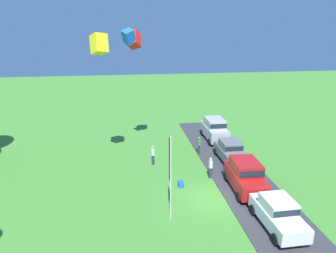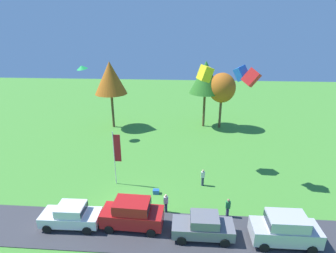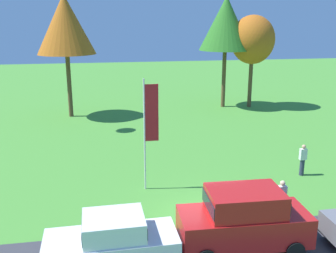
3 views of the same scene
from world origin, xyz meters
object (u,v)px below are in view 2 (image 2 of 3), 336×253
at_px(tree_far_right, 110,78).
at_px(kite_delta_trailing_tail, 82,67).
at_px(cooler_box, 156,192).
at_px(car_suv_by_flagpole, 132,213).
at_px(person_on_lawn, 166,203).
at_px(car_suv_mid_row, 285,228).
at_px(car_sedan_far_end, 203,225).
at_px(tree_left_of_center, 222,88).
at_px(kite_box_over_trees, 251,78).
at_px(kite_box_high_left, 241,73).
at_px(flag_banner, 116,152).
at_px(person_watching_sky, 228,208).
at_px(person_beside_suv, 203,177).
at_px(car_sedan_near_entrance, 71,215).
at_px(kite_box_low_drifter, 205,74).
at_px(tree_right_of_center, 206,77).

height_order(tree_far_right, kite_delta_trailing_tail, kite_delta_trailing_tail).
bearing_deg(tree_far_right, cooler_box, -63.37).
bearing_deg(car_suv_by_flagpole, person_on_lawn, 38.85).
bearing_deg(car_suv_mid_row, car_sedan_far_end, 178.37).
relative_size(tree_left_of_center, kite_box_over_trees, 6.28).
relative_size(car_suv_by_flagpole, kite_delta_trailing_tail, 3.36).
bearing_deg(car_sedan_far_end, kite_box_high_left, 68.37).
distance_m(tree_far_right, kite_box_over_trees, 22.13).
height_order(car_sedan_far_end, cooler_box, car_sedan_far_end).
distance_m(tree_left_of_center, flag_banner, 20.40).
xyz_separation_m(person_watching_sky, tree_far_right, (-14.65, 19.87, 6.69)).
height_order(flag_banner, kite_box_high_left, kite_box_high_left).
distance_m(tree_far_right, kite_delta_trailing_tail, 5.37).
bearing_deg(tree_left_of_center, kite_box_high_left, -91.43).
bearing_deg(kite_box_high_left, kite_delta_trailing_tail, 152.71).
bearing_deg(person_beside_suv, tree_left_of_center, 78.27).
bearing_deg(tree_left_of_center, kite_box_over_trees, -88.43).
relative_size(car_suv_mid_row, kite_delta_trailing_tail, 3.31).
height_order(car_sedan_near_entrance, flag_banner, flag_banner).
distance_m(car_suv_by_flagpole, kite_box_over_trees, 14.90).
height_order(kite_box_low_drifter, kite_box_high_left, kite_box_high_left).
bearing_deg(kite_delta_trailing_tail, car_sedan_far_end, -50.15).
bearing_deg(cooler_box, car_sedan_far_end, -51.92).
height_order(tree_far_right, tree_right_of_center, tree_right_of_center).
relative_size(car_sedan_far_end, cooler_box, 7.87).
distance_m(car_suv_by_flagpole, tree_left_of_center, 24.63).
height_order(person_beside_suv, tree_right_of_center, tree_right_of_center).
relative_size(person_watching_sky, kite_box_high_left, 1.49).
bearing_deg(car_suv_by_flagpole, flag_banner, 113.99).
bearing_deg(tree_far_right, person_on_lawn, -63.73).
xyz_separation_m(car_sedan_near_entrance, person_watching_sky, (11.99, 1.90, -0.16)).
distance_m(car_suv_mid_row, kite_box_high_left, 12.85).
bearing_deg(flag_banner, cooler_box, -19.93).
distance_m(car_suv_by_flagpole, car_sedan_far_end, 5.32).
xyz_separation_m(car_sedan_far_end, flag_banner, (-7.87, 6.52, 2.42)).
height_order(car_suv_mid_row, tree_right_of_center, tree_right_of_center).
height_order(car_sedan_near_entrance, kite_box_low_drifter, kite_box_low_drifter).
bearing_deg(cooler_box, person_on_lawn, -66.17).
height_order(person_watching_sky, kite_delta_trailing_tail, kite_delta_trailing_tail).
xyz_separation_m(car_suv_by_flagpole, person_on_lawn, (2.37, 1.91, -0.42)).
distance_m(car_sedan_far_end, flag_banner, 10.50).
xyz_separation_m(tree_right_of_center, tree_left_of_center, (2.42, -0.48, -1.43)).
distance_m(cooler_box, kite_box_high_left, 13.14).
relative_size(tree_left_of_center, flag_banner, 1.53).
relative_size(car_suv_by_flagpole, cooler_box, 8.33).
xyz_separation_m(tree_far_right, kite_box_low_drifter, (12.91, -11.47, 2.58)).
bearing_deg(car_suv_by_flagpole, tree_left_of_center, 68.19).
xyz_separation_m(car_suv_mid_row, kite_box_over_trees, (-1.50, 8.10, 9.00)).
height_order(car_suv_by_flagpole, kite_box_over_trees, kite_box_over_trees).
bearing_deg(cooler_box, kite_box_low_drifter, 52.27).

